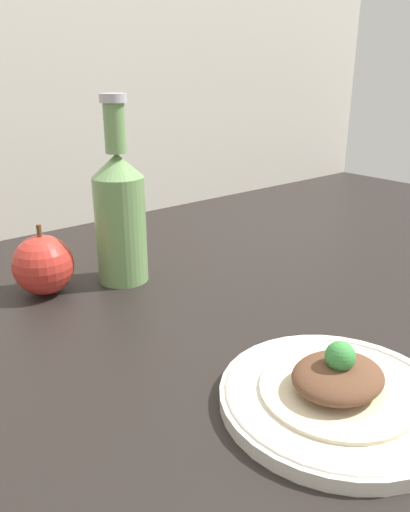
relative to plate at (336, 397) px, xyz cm
name	(u,v)px	position (x,y,z in cm)	size (l,w,h in cm)	color
ground_plane	(261,327)	(8.33, 17.88, -2.88)	(180.00, 110.00, 4.00)	black
wall_backsplash	(58,11)	(8.33, 71.38, 39.12)	(180.00, 3.00, 80.00)	silver
plate	(336,397)	(0.00, 0.00, 0.00)	(22.05, 22.05, 1.66)	silver
plated_food	(338,379)	(0.00, 0.00, 1.99)	(14.47, 14.47, 5.36)	beige
cider_bottle	(120,213)	(0.35, 39.29, 9.59)	(7.45, 7.45, 27.03)	#729E5B
apple	(43,265)	(-10.77, 42.08, 3.39)	(8.54, 8.54, 10.17)	red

